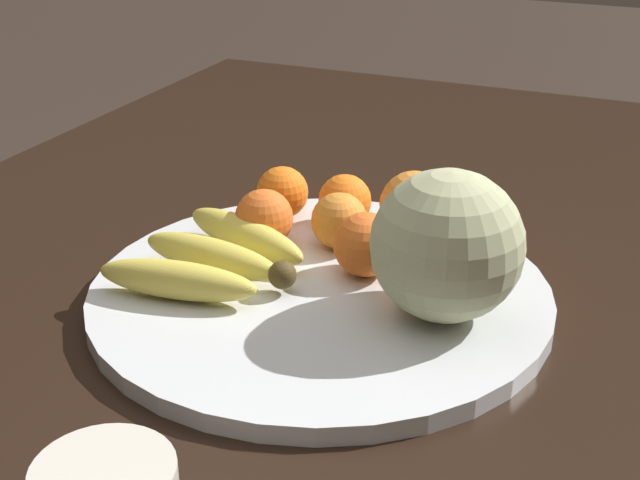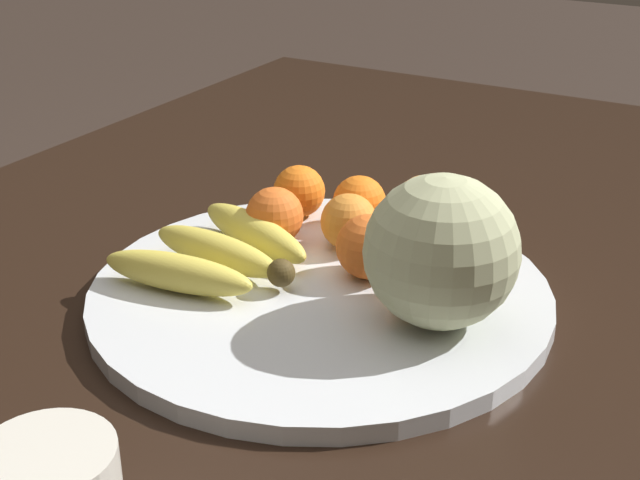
# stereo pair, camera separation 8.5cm
# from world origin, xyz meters

# --- Properties ---
(kitchen_table) EXTENTS (1.65, 1.07, 0.75)m
(kitchen_table) POSITION_xyz_m (0.00, 0.00, 0.66)
(kitchen_table) COLOR black
(kitchen_table) RESTS_ON ground_plane
(fruit_bowl) EXTENTS (0.45, 0.45, 0.02)m
(fruit_bowl) POSITION_xyz_m (-0.02, -0.03, 0.76)
(fruit_bowl) COLOR silver
(fruit_bowl) RESTS_ON kitchen_table
(melon) EXTENTS (0.14, 0.14, 0.14)m
(melon) POSITION_xyz_m (-0.03, -0.16, 0.83)
(melon) COLOR #B2B789
(melon) RESTS_ON fruit_bowl
(banana_bunch) EXTENTS (0.19, 0.18, 0.04)m
(banana_bunch) POSITION_xyz_m (-0.04, 0.07, 0.78)
(banana_bunch) COLOR #473819
(banana_bunch) RESTS_ON fruit_bowl
(orange_front_left) EXTENTS (0.08, 0.08, 0.08)m
(orange_front_left) POSITION_xyz_m (0.12, -0.08, 0.80)
(orange_front_left) COLOR orange
(orange_front_left) RESTS_ON fruit_bowl
(orange_front_right) EXTENTS (0.06, 0.06, 0.06)m
(orange_front_right) POSITION_xyz_m (0.07, -0.02, 0.79)
(orange_front_right) COLOR orange
(orange_front_right) RESTS_ON fruit_bowl
(orange_mid_center) EXTENTS (0.06, 0.06, 0.06)m
(orange_mid_center) POSITION_xyz_m (0.02, -0.06, 0.80)
(orange_mid_center) COLOR orange
(orange_mid_center) RESTS_ON fruit_bowl
(orange_back_left) EXTENTS (0.06, 0.06, 0.06)m
(orange_back_left) POSITION_xyz_m (0.12, 0.07, 0.79)
(orange_back_left) COLOR orange
(orange_back_left) RESTS_ON fruit_bowl
(orange_back_right) EXTENTS (0.06, 0.06, 0.06)m
(orange_back_right) POSITION_xyz_m (0.04, 0.06, 0.79)
(orange_back_right) COLOR orange
(orange_back_right) RESTS_ON fruit_bowl
(orange_top_small) EXTENTS (0.06, 0.06, 0.06)m
(orange_top_small) POSITION_xyz_m (0.12, -0.00, 0.79)
(orange_top_small) COLOR orange
(orange_top_small) RESTS_ON fruit_bowl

